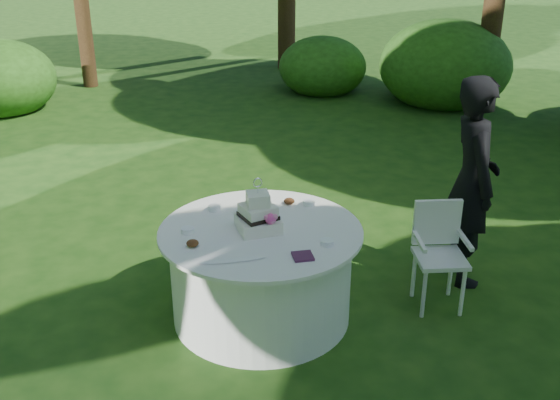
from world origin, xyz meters
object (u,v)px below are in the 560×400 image
(guest, at_px, (472,182))
(chair, at_px, (439,246))
(table, at_px, (261,273))
(cake, at_px, (258,216))
(napkins, at_px, (303,256))

(guest, height_order, chair, guest)
(guest, height_order, table, guest)
(cake, relative_size, chair, 0.48)
(cake, bearing_deg, table, 13.81)
(guest, distance_m, cake, 1.89)
(table, xyz_separation_m, cake, (-0.02, -0.00, 0.50))
(napkins, relative_size, chair, 0.16)
(napkins, relative_size, cake, 0.33)
(napkins, distance_m, table, 0.67)
(guest, distance_m, chair, 0.66)
(table, height_order, cake, cake)
(guest, distance_m, table, 1.94)
(guest, bearing_deg, table, 109.14)
(chair, bearing_deg, guest, 40.03)
(napkins, height_order, chair, chair)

